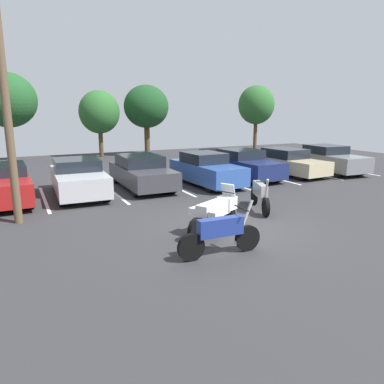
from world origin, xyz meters
TOP-DOWN VIEW (x-y plane):
  - ground at (0.00, 0.00)m, footprint 44.00×44.00m
  - motorcycle_touring at (-0.86, -0.20)m, footprint 2.10×1.29m
  - motorcycle_second at (1.77, 1.19)m, footprint 1.02×2.16m
  - motorcycle_third at (-1.59, -1.77)m, footprint 2.22×0.62m
  - parking_stripes at (-0.77, 6.38)m, footprint 25.51×4.84m
  - car_red at (-6.39, 6.67)m, footprint 1.96×4.95m
  - car_silver at (-3.61, 6.47)m, footprint 2.06×4.55m
  - car_charcoal at (-0.75, 6.79)m, footprint 1.93×4.76m
  - car_blue at (2.25, 6.10)m, footprint 2.00×4.56m
  - car_navy at (4.73, 6.50)m, footprint 2.21×4.41m
  - car_champagne at (7.71, 6.65)m, footprint 2.06×4.81m
  - car_grey at (10.33, 6.24)m, footprint 2.22×4.87m
  - utility_pole at (-5.98, 3.34)m, footprint 1.80×0.24m
  - tree_right at (3.76, 18.86)m, footprint 3.51×3.51m
  - tree_left at (13.06, 17.10)m, footprint 3.07×3.07m
  - tree_far_right at (-6.02, 19.94)m, footprint 3.94×3.94m
  - tree_center at (0.12, 19.16)m, footprint 3.03×3.03m

SIDE VIEW (x-z plane):
  - ground at x=0.00m, z-range -0.10..0.00m
  - parking_stripes at x=-0.77m, z-range 0.00..0.01m
  - motorcycle_third at x=-1.59m, z-range -0.10..1.22m
  - motorcycle_second at x=1.77m, z-range -0.07..1.22m
  - motorcycle_touring at x=-0.86m, z-range -0.04..1.30m
  - car_champagne at x=7.71m, z-range -0.03..1.39m
  - car_red at x=-6.39m, z-range -0.01..1.43m
  - car_charcoal at x=-0.75m, z-range -0.01..1.47m
  - car_blue at x=2.25m, z-range -0.04..1.49m
  - car_navy at x=4.73m, z-range -0.02..1.49m
  - car_silver at x=-3.61m, z-range -0.01..1.49m
  - car_grey at x=10.33m, z-range -0.02..1.51m
  - tree_center at x=0.12m, z-range 0.88..5.89m
  - tree_right at x=3.76m, z-range 1.05..6.53m
  - tree_left at x=13.06m, z-range 1.16..6.78m
  - tree_far_right at x=-6.02m, z-range 1.16..7.26m
  - utility_pole at x=-5.98m, z-range 0.18..9.56m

